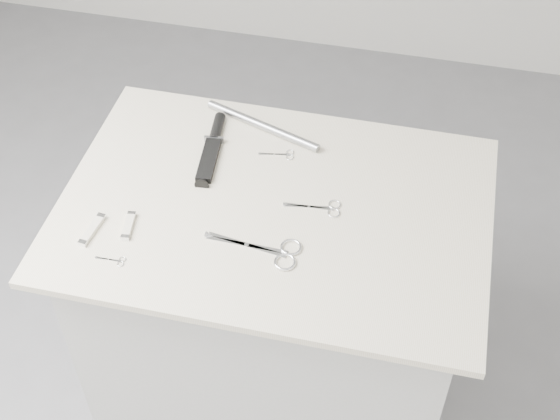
% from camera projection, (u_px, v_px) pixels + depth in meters
% --- Properties ---
extents(ground, '(4.00, 4.00, 0.01)m').
position_uv_depth(ground, '(276.00, 407.00, 2.48)').
color(ground, gray).
rests_on(ground, ground).
extents(plinth, '(0.90, 0.60, 0.90)m').
position_uv_depth(plinth, '(275.00, 323.00, 2.15)').
color(plinth, '#B2B2B0').
rests_on(plinth, ground).
extents(display_board, '(1.00, 0.70, 0.02)m').
position_uv_depth(display_board, '(275.00, 208.00, 1.82)').
color(display_board, beige).
rests_on(display_board, plinth).
extents(large_shears, '(0.22, 0.09, 0.01)m').
position_uv_depth(large_shears, '(273.00, 251.00, 1.71)').
color(large_shears, white).
rests_on(large_shears, display_board).
extents(embroidery_scissors_a, '(0.13, 0.06, 0.00)m').
position_uv_depth(embroidery_scissors_a, '(324.00, 208.00, 1.81)').
color(embroidery_scissors_a, white).
rests_on(embroidery_scissors_a, display_board).
extents(embroidery_scissors_b, '(0.09, 0.04, 0.00)m').
position_uv_depth(embroidery_scissors_b, '(282.00, 155.00, 1.93)').
color(embroidery_scissors_b, white).
rests_on(embroidery_scissors_b, display_board).
extents(tiny_scissors, '(0.07, 0.03, 0.00)m').
position_uv_depth(tiny_scissors, '(115.00, 261.00, 1.70)').
color(tiny_scissors, white).
rests_on(tiny_scissors, display_board).
extents(sheathed_knife, '(0.06, 0.25, 0.03)m').
position_uv_depth(sheathed_knife, '(213.00, 145.00, 1.95)').
color(sheathed_knife, black).
rests_on(sheathed_knife, display_board).
extents(pocket_knife_a, '(0.03, 0.08, 0.01)m').
position_uv_depth(pocket_knife_a, '(129.00, 226.00, 1.76)').
color(pocket_knife_a, beige).
rests_on(pocket_knife_a, display_board).
extents(pocket_knife_b, '(0.03, 0.10, 0.01)m').
position_uv_depth(pocket_knife_b, '(92.00, 229.00, 1.75)').
color(pocket_knife_b, beige).
rests_on(pocket_knife_b, display_board).
extents(metal_rail, '(0.32, 0.13, 0.02)m').
position_uv_depth(metal_rail, '(262.00, 126.00, 1.99)').
color(metal_rail, '#94969C').
rests_on(metal_rail, display_board).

